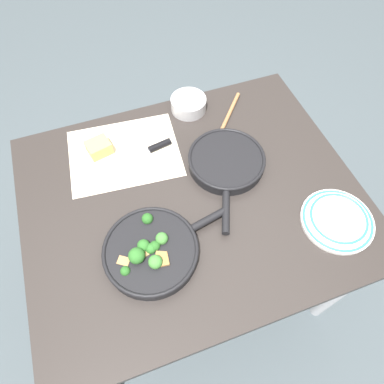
{
  "coord_description": "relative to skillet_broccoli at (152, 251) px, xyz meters",
  "views": [
    {
      "loc": [
        -0.2,
        -0.56,
        1.7
      ],
      "look_at": [
        0.0,
        0.0,
        0.76
      ],
      "focal_mm": 32.0,
      "sensor_mm": 36.0,
      "label": 1
    }
  ],
  "objects": [
    {
      "name": "ground_plane",
      "position": [
        0.18,
        0.15,
        -0.76
      ],
      "size": [
        14.0,
        14.0,
        0.0
      ],
      "primitive_type": "plane",
      "color": "#424C51"
    },
    {
      "name": "dining_table_red",
      "position": [
        0.18,
        0.15,
        -0.11
      ],
      "size": [
        1.1,
        0.9,
        0.74
      ],
      "color": "#2D2826",
      "rests_on": "ground_plane"
    },
    {
      "name": "skillet_broccoli",
      "position": [
        0.0,
        0.0,
        0.0
      ],
      "size": [
        0.4,
        0.28,
        0.08
      ],
      "rotation": [
        0.0,
        0.0,
        0.2
      ],
      "color": "black",
      "rests_on": "dining_table_red"
    },
    {
      "name": "skillet_eggs",
      "position": [
        0.34,
        0.23,
        -0.0
      ],
      "size": [
        0.27,
        0.4,
        0.04
      ],
      "rotation": [
        0.0,
        0.0,
        4.3
      ],
      "color": "black",
      "rests_on": "dining_table_red"
    },
    {
      "name": "wooden_spoon",
      "position": [
        0.37,
        0.37,
        -0.02
      ],
      "size": [
        0.26,
        0.29,
        0.02
      ],
      "rotation": [
        0.0,
        0.0,
        3.99
      ],
      "color": "#996B42",
      "rests_on": "dining_table_red"
    },
    {
      "name": "parchment_sheet",
      "position": [
        0.01,
        0.4,
        -0.02
      ],
      "size": [
        0.41,
        0.34,
        0.0
      ],
      "color": "beige",
      "rests_on": "dining_table_red"
    },
    {
      "name": "grater_knife",
      "position": [
        0.09,
        0.38,
        -0.02
      ],
      "size": [
        0.26,
        0.07,
        0.02
      ],
      "rotation": [
        0.0,
        0.0,
        3.31
      ],
      "color": "silver",
      "rests_on": "dining_table_red"
    },
    {
      "name": "cheese_block",
      "position": [
        -0.07,
        0.44,
        -0.0
      ],
      "size": [
        0.09,
        0.08,
        0.05
      ],
      "color": "#E0C15B",
      "rests_on": "dining_table_red"
    },
    {
      "name": "dinner_plate_stack",
      "position": [
        0.58,
        -0.09,
        -0.01
      ],
      "size": [
        0.23,
        0.23,
        0.03
      ],
      "color": "white",
      "rests_on": "dining_table_red"
    },
    {
      "name": "prep_bowl_steel",
      "position": [
        0.3,
        0.53,
        0.0
      ],
      "size": [
        0.14,
        0.14,
        0.05
      ],
      "color": "#B7B7BC",
      "rests_on": "dining_table_red"
    }
  ]
}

